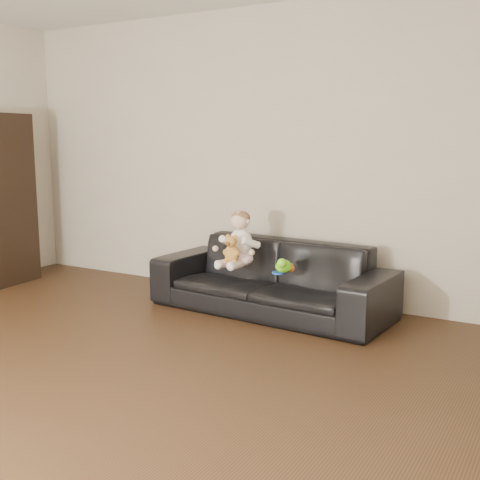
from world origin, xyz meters
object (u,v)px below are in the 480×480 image
Objects in this scene: toy_green at (284,266)px; toy_blue_disc at (278,273)px; baby at (239,242)px; toy_rattle at (291,268)px; cabinet at (0,199)px; teddy_bear at (232,249)px; sofa at (271,278)px.

toy_green reaches higher than toy_blue_disc.
baby reaches higher than toy_rattle.
cabinet is at bearing -165.84° from baby.
toy_green is 1.59× the size of toy_blue_disc.
cabinet is 3.04m from toy_blue_disc.
toy_green is at bearing -125.49° from toy_rattle.
toy_blue_disc is at bearing 13.71° from teddy_bear.
teddy_bear is (0.01, -0.14, -0.04)m from baby.
cabinet reaches higher than toy_rattle.
toy_green is (0.19, -0.15, 0.15)m from sofa.
sofa is 0.28m from toy_rattle.
toy_green is at bearing 19.71° from teddy_bear.
toy_green is at bearing 62.58° from toy_blue_disc.
baby is (2.59, 0.29, -0.25)m from cabinet.
cabinet is 7.28× the size of teddy_bear.
teddy_bear is at bearing -78.17° from baby.
baby is 0.50m from toy_rattle.
toy_green is 2.46× the size of toy_rattle.
toy_rattle is at bearing 24.80° from teddy_bear.
baby is at bearing 0.39° from cabinet.
sofa reaches higher than toy_rattle.
baby reaches higher than toy_green.
sofa is at bearing 156.66° from toy_rattle.
cabinet is at bearing -175.32° from toy_green.
toy_blue_disc is (0.16, -0.20, 0.10)m from sofa.
toy_green is at bearing -34.64° from sofa.
cabinet reaches higher than baby.
cabinet reaches higher than toy_blue_disc.
toy_blue_disc is at bearing -117.42° from toy_green.
sofa is at bearing 2.03° from cabinet.
cabinet is 2.62m from teddy_bear.
toy_rattle reaches higher than toy_blue_disc.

